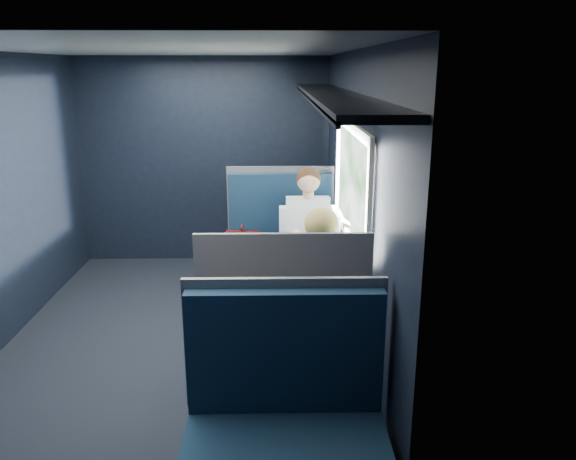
{
  "coord_description": "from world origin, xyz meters",
  "views": [
    {
      "loc": [
        0.81,
        -4.22,
        2.17
      ],
      "look_at": [
        0.9,
        0.0,
        0.95
      ],
      "focal_mm": 35.0,
      "sensor_mm": 36.0,
      "label": 1
    }
  ],
  "objects_px": {
    "seat_bay_far": "(283,345)",
    "seat_row_back": "(286,433)",
    "cup": "(323,236)",
    "table": "(305,264)",
    "seat_row_front": "(280,232)",
    "man": "(308,233)",
    "woman": "(320,291)",
    "seat_bay_near": "(279,258)",
    "laptop": "(343,244)",
    "bottle_small": "(338,231)"
  },
  "relations": [
    {
      "from": "seat_bay_near",
      "to": "man",
      "type": "xyz_separation_m",
      "value": [
        0.26,
        -0.17,
        0.3
      ]
    },
    {
      "from": "table",
      "to": "seat_row_front",
      "type": "height_order",
      "value": "seat_row_front"
    },
    {
      "from": "seat_bay_near",
      "to": "woman",
      "type": "distance_m",
      "value": 1.63
    },
    {
      "from": "seat_bay_far",
      "to": "laptop",
      "type": "xyz_separation_m",
      "value": [
        0.49,
        0.93,
        0.4
      ]
    },
    {
      "from": "bottle_small",
      "to": "cup",
      "type": "relative_size",
      "value": 2.72
    },
    {
      "from": "seat_bay_near",
      "to": "man",
      "type": "bearing_deg",
      "value": -33.34
    },
    {
      "from": "seat_bay_near",
      "to": "bottle_small",
      "type": "xyz_separation_m",
      "value": [
        0.49,
        -0.52,
        0.42
      ]
    },
    {
      "from": "seat_bay_near",
      "to": "woman",
      "type": "xyz_separation_m",
      "value": [
        0.26,
        -1.58,
        0.31
      ]
    },
    {
      "from": "seat_bay_far",
      "to": "man",
      "type": "relative_size",
      "value": 0.95
    },
    {
      "from": "laptop",
      "to": "woman",
      "type": "bearing_deg",
      "value": -107.7
    },
    {
      "from": "woman",
      "to": "laptop",
      "type": "xyz_separation_m",
      "value": [
        0.24,
        0.76,
        0.08
      ]
    },
    {
      "from": "seat_bay_far",
      "to": "seat_row_back",
      "type": "relative_size",
      "value": 1.09
    },
    {
      "from": "seat_row_front",
      "to": "bottle_small",
      "type": "bearing_deg",
      "value": -71.58
    },
    {
      "from": "seat_row_front",
      "to": "man",
      "type": "bearing_deg",
      "value": -77.17
    },
    {
      "from": "seat_bay_far",
      "to": "woman",
      "type": "bearing_deg",
      "value": 33.82
    },
    {
      "from": "seat_row_front",
      "to": "table",
      "type": "bearing_deg",
      "value": -84.2
    },
    {
      "from": "woman",
      "to": "seat_row_front",
      "type": "bearing_deg",
      "value": 95.7
    },
    {
      "from": "man",
      "to": "woman",
      "type": "relative_size",
      "value": 1.0
    },
    {
      "from": "seat_bay_near",
      "to": "seat_row_front",
      "type": "bearing_deg",
      "value": 89.11
    },
    {
      "from": "seat_bay_far",
      "to": "seat_row_back",
      "type": "xyz_separation_m",
      "value": [
        0.0,
        -0.92,
        -0.0
      ]
    },
    {
      "from": "seat_row_front",
      "to": "woman",
      "type": "bearing_deg",
      "value": -84.3
    },
    {
      "from": "table",
      "to": "man",
      "type": "height_order",
      "value": "man"
    },
    {
      "from": "seat_row_front",
      "to": "seat_bay_far",
      "type": "bearing_deg",
      "value": -90.0
    },
    {
      "from": "bottle_small",
      "to": "seat_bay_far",
      "type": "bearing_deg",
      "value": -111.32
    },
    {
      "from": "seat_bay_near",
      "to": "seat_row_front",
      "type": "relative_size",
      "value": 1.09
    },
    {
      "from": "table",
      "to": "seat_bay_far",
      "type": "relative_size",
      "value": 0.79
    },
    {
      "from": "seat_row_front",
      "to": "man",
      "type": "relative_size",
      "value": 0.88
    },
    {
      "from": "seat_row_front",
      "to": "laptop",
      "type": "distance_m",
      "value": 1.85
    },
    {
      "from": "seat_bay_near",
      "to": "cup",
      "type": "xyz_separation_m",
      "value": [
        0.37,
        -0.48,
        0.36
      ]
    },
    {
      "from": "man",
      "to": "laptop",
      "type": "bearing_deg",
      "value": -69.28
    },
    {
      "from": "seat_bay_near",
      "to": "man",
      "type": "height_order",
      "value": "man"
    },
    {
      "from": "cup",
      "to": "table",
      "type": "bearing_deg",
      "value": -114.19
    },
    {
      "from": "table",
      "to": "cup",
      "type": "relative_size",
      "value": 12.17
    },
    {
      "from": "seat_row_back",
      "to": "laptop",
      "type": "distance_m",
      "value": 1.96
    },
    {
      "from": "woman",
      "to": "bottle_small",
      "type": "height_order",
      "value": "woman"
    },
    {
      "from": "man",
      "to": "cup",
      "type": "bearing_deg",
      "value": -70.21
    },
    {
      "from": "woman",
      "to": "cup",
      "type": "bearing_deg",
      "value": 84.32
    },
    {
      "from": "seat_bay_far",
      "to": "seat_row_front",
      "type": "bearing_deg",
      "value": 90.0
    },
    {
      "from": "bottle_small",
      "to": "cup",
      "type": "height_order",
      "value": "bottle_small"
    },
    {
      "from": "seat_row_back",
      "to": "woman",
      "type": "height_order",
      "value": "woman"
    },
    {
      "from": "table",
      "to": "seat_row_front",
      "type": "distance_m",
      "value": 1.82
    },
    {
      "from": "man",
      "to": "woman",
      "type": "xyz_separation_m",
      "value": [
        0.0,
        -1.41,
        0.01
      ]
    },
    {
      "from": "seat_bay_far",
      "to": "seat_row_front",
      "type": "distance_m",
      "value": 2.67
    },
    {
      "from": "man",
      "to": "laptop",
      "type": "relative_size",
      "value": 3.33
    },
    {
      "from": "table",
      "to": "seat_bay_near",
      "type": "xyz_separation_m",
      "value": [
        -0.2,
        0.87,
        -0.24
      ]
    },
    {
      "from": "man",
      "to": "woman",
      "type": "distance_m",
      "value": 1.41
    },
    {
      "from": "seat_bay_near",
      "to": "seat_row_front",
      "type": "xyz_separation_m",
      "value": [
        0.01,
        0.92,
        -0.01
      ]
    },
    {
      "from": "table",
      "to": "woman",
      "type": "relative_size",
      "value": 0.76
    },
    {
      "from": "laptop",
      "to": "bottle_small",
      "type": "relative_size",
      "value": 1.78
    },
    {
      "from": "seat_bay_near",
      "to": "bottle_small",
      "type": "height_order",
      "value": "seat_bay_near"
    }
  ]
}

